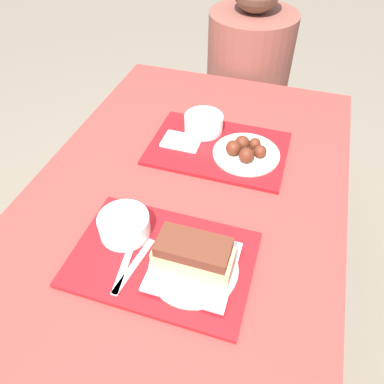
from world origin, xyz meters
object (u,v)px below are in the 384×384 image
object	(u,v)px
person_seated_across	(249,61)
bowl_coleslaw_far	(204,122)
tray_far	(218,148)
brisket_sandwich_plate	(194,259)
bowl_coleslaw_near	(124,224)
wings_plate_far	(246,151)
tray_near	(162,259)

from	to	relation	value
person_seated_across	bowl_coleslaw_far	bearing A→B (deg)	-93.31
tray_far	brisket_sandwich_plate	distance (m)	0.47
bowl_coleslaw_far	person_seated_across	distance (m)	0.63
bowl_coleslaw_near	wings_plate_far	bearing A→B (deg)	59.98
bowl_coleslaw_far	wings_plate_far	world-z (taller)	same
tray_near	brisket_sandwich_plate	distance (m)	0.09
tray_near	wings_plate_far	size ratio (longest dim) A/B	2.07
tray_near	tray_far	xyz separation A→B (m)	(0.02, 0.46, 0.00)
tray_far	brisket_sandwich_plate	xyz separation A→B (m)	(0.06, -0.47, 0.05)
tray_far	person_seated_across	xyz separation A→B (m)	(-0.04, 0.70, -0.03)
tray_near	person_seated_across	world-z (taller)	person_seated_across
tray_far	bowl_coleslaw_near	xyz separation A→B (m)	(-0.14, -0.41, 0.04)
bowl_coleslaw_far	tray_far	bearing A→B (deg)	-46.26
brisket_sandwich_plate	wings_plate_far	bearing A→B (deg)	86.24
bowl_coleslaw_far	person_seated_across	size ratio (longest dim) A/B	0.18
bowl_coleslaw_near	person_seated_across	size ratio (longest dim) A/B	0.18
bowl_coleslaw_near	brisket_sandwich_plate	world-z (taller)	brisket_sandwich_plate
tray_near	tray_far	world-z (taller)	same
tray_far	person_seated_across	size ratio (longest dim) A/B	0.62
brisket_sandwich_plate	bowl_coleslaw_far	xyz separation A→B (m)	(-0.13, 0.54, -0.01)
tray_near	bowl_coleslaw_near	world-z (taller)	bowl_coleslaw_near
wings_plate_far	person_seated_across	xyz separation A→B (m)	(-0.13, 0.72, -0.05)
tray_near	bowl_coleslaw_far	bearing A→B (deg)	95.48
bowl_coleslaw_near	tray_near	bearing A→B (deg)	-21.11
tray_near	brisket_sandwich_plate	size ratio (longest dim) A/B	2.06
brisket_sandwich_plate	wings_plate_far	size ratio (longest dim) A/B	1.01
tray_far	bowl_coleslaw_far	xyz separation A→B (m)	(-0.07, 0.07, 0.04)
brisket_sandwich_plate	person_seated_across	xyz separation A→B (m)	(-0.10, 1.17, -0.08)
bowl_coleslaw_near	tray_far	bearing A→B (deg)	71.64
tray_near	bowl_coleslaw_near	bearing A→B (deg)	158.89
tray_near	person_seated_across	bearing A→B (deg)	90.75
bowl_coleslaw_near	bowl_coleslaw_far	xyz separation A→B (m)	(0.07, 0.49, 0.00)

